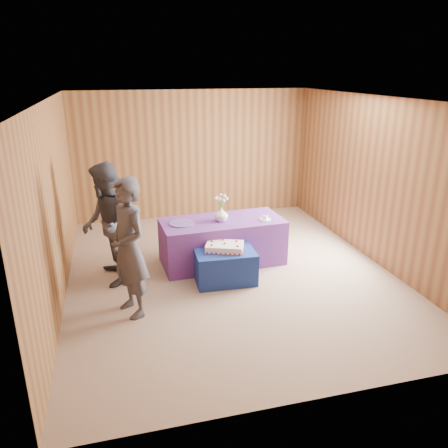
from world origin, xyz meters
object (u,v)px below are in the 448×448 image
object	(u,v)px
cake_table	(224,265)
guest_left	(129,248)
vase	(221,214)
sheet_cake	(225,247)
guest_right	(107,225)
serving_table	(222,241)

from	to	relation	value
cake_table	guest_left	bearing A→B (deg)	-154.16
cake_table	vase	distance (m)	0.88
sheet_cake	guest_right	xyz separation A→B (m)	(-1.70, 0.38, 0.37)
cake_table	sheet_cake	size ratio (longest dim) A/B	1.32
sheet_cake	guest_right	distance (m)	1.78
serving_table	cake_table	bearing A→B (deg)	-104.51
serving_table	vase	world-z (taller)	vase
cake_table	sheet_cake	world-z (taller)	sheet_cake
sheet_cake	guest_left	distance (m)	1.61
guest_left	guest_right	distance (m)	1.04
sheet_cake	vase	bearing A→B (deg)	102.37
guest_right	vase	bearing A→B (deg)	92.74
guest_right	sheet_cake	bearing A→B (deg)	72.79
guest_right	cake_table	bearing A→B (deg)	72.55
sheet_cake	guest_right	size ratio (longest dim) A/B	0.37
guest_left	guest_right	xyz separation A→B (m)	(-0.27, 1.00, -0.01)
sheet_cake	guest_left	xyz separation A→B (m)	(-1.43, -0.63, 0.38)
cake_table	serving_table	xyz separation A→B (m)	(0.13, 0.65, 0.12)
serving_table	guest_right	xyz separation A→B (m)	(-1.82, -0.26, 0.55)
cake_table	sheet_cake	distance (m)	0.30
serving_table	sheet_cake	xyz separation A→B (m)	(-0.13, -0.64, 0.18)
guest_left	guest_right	bearing A→B (deg)	170.87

